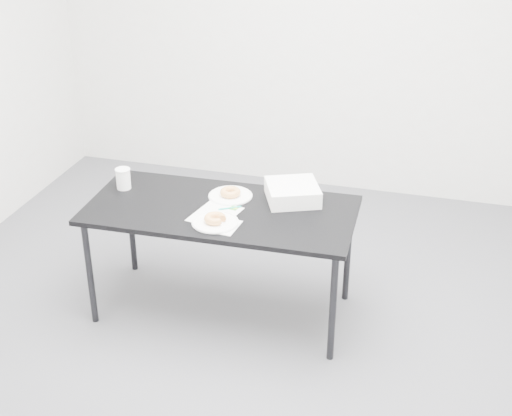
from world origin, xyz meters
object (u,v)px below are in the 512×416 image
(table, at_px, (221,216))
(scorecard, at_px, (215,214))
(plate_near, at_px, (215,222))
(donut_near, at_px, (215,218))
(plate_far, at_px, (230,196))
(pen, at_px, (230,208))
(bakery_box, at_px, (293,192))
(donut_far, at_px, (230,192))
(coffee_cup, at_px, (123,179))

(table, xyz_separation_m, scorecard, (-0.01, -0.08, 0.05))
(plate_near, bearing_deg, donut_near, 90.00)
(plate_near, xyz_separation_m, plate_far, (-0.02, 0.33, -0.00))
(pen, relative_size, plate_near, 0.51)
(donut_near, height_order, bakery_box, bakery_box)
(pen, bearing_deg, bakery_box, 2.47)
(donut_far, distance_m, bakery_box, 0.35)
(plate_far, bearing_deg, coffee_cup, -174.05)
(donut_far, bearing_deg, coffee_cup, -174.05)
(coffee_cup, bearing_deg, scorecard, -15.20)
(coffee_cup, bearing_deg, plate_far, 5.95)
(pen, relative_size, coffee_cup, 1.03)
(pen, relative_size, bakery_box, 0.45)
(donut_near, distance_m, bakery_box, 0.50)
(plate_far, bearing_deg, bakery_box, 8.49)
(donut_near, relative_size, coffee_cup, 0.95)
(plate_near, height_order, plate_far, plate_near)
(plate_far, distance_m, donut_far, 0.02)
(pen, distance_m, plate_near, 0.18)
(plate_near, distance_m, donut_near, 0.02)
(plate_near, relative_size, coffee_cup, 2.02)
(table, height_order, plate_far, plate_far)
(donut_near, relative_size, plate_far, 0.47)
(scorecard, bearing_deg, pen, 66.38)
(bakery_box, bearing_deg, table, -173.34)
(donut_near, bearing_deg, scorecard, 109.01)
(pen, bearing_deg, plate_far, 75.17)
(plate_near, bearing_deg, table, 99.00)
(donut_near, height_order, coffee_cup, coffee_cup)
(table, distance_m, bakery_box, 0.42)
(plate_far, distance_m, bakery_box, 0.36)
(scorecard, xyz_separation_m, donut_near, (0.03, -0.10, 0.03))
(plate_near, bearing_deg, donut_far, 93.44)
(table, relative_size, bakery_box, 5.33)
(table, relative_size, plate_near, 5.99)
(coffee_cup, bearing_deg, donut_near, -22.19)
(scorecard, xyz_separation_m, plate_far, (0.01, 0.23, 0.00))
(coffee_cup, bearing_deg, donut_far, 5.95)
(table, height_order, donut_near, donut_near)
(scorecard, relative_size, pen, 2.15)
(pen, height_order, coffee_cup, coffee_cup)
(table, bearing_deg, bakery_box, 28.47)
(table, distance_m, plate_near, 0.19)
(scorecard, height_order, plate_far, plate_far)
(pen, xyz_separation_m, bakery_box, (0.31, 0.20, 0.04))
(plate_far, relative_size, donut_far, 2.13)
(scorecard, xyz_separation_m, pen, (0.06, 0.08, 0.01))
(plate_far, bearing_deg, donut_near, -86.56)
(coffee_cup, relative_size, bakery_box, 0.44)
(table, distance_m, scorecard, 0.09)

